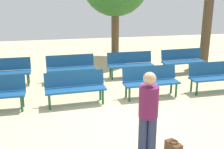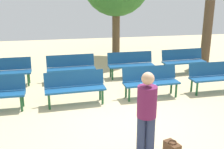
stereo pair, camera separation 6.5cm
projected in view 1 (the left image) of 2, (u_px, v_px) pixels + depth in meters
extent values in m
plane|color=#CCB789|center=(132.00, 125.00, 6.29)|extent=(24.00, 24.00, 0.00)
cylinder|color=#194C28|center=(22.00, 104.00, 6.93)|extent=(0.06, 0.06, 0.40)
cylinder|color=#194C28|center=(23.00, 99.00, 7.23)|extent=(0.06, 0.06, 0.40)
cube|color=navy|center=(76.00, 89.00, 7.30)|extent=(1.62, 0.52, 0.05)
cube|color=navy|center=(74.00, 78.00, 7.41)|extent=(1.60, 0.21, 0.40)
cylinder|color=#194C28|center=(50.00, 102.00, 7.04)|extent=(0.06, 0.06, 0.40)
cylinder|color=#194C28|center=(103.00, 97.00, 7.39)|extent=(0.06, 0.06, 0.40)
cylinder|color=#194C28|center=(49.00, 98.00, 7.34)|extent=(0.06, 0.06, 0.40)
cylinder|color=#194C28|center=(100.00, 93.00, 7.68)|extent=(0.06, 0.06, 0.40)
cube|color=navy|center=(151.00, 83.00, 7.81)|extent=(1.62, 0.50, 0.05)
cube|color=navy|center=(149.00, 73.00, 7.92)|extent=(1.60, 0.18, 0.40)
cylinder|color=#194C28|center=(129.00, 95.00, 7.56)|extent=(0.06, 0.06, 0.40)
cylinder|color=#194C28|center=(176.00, 90.00, 7.89)|extent=(0.06, 0.06, 0.40)
cylinder|color=#194C28|center=(126.00, 91.00, 7.86)|extent=(0.06, 0.06, 0.40)
cylinder|color=#194C28|center=(171.00, 87.00, 8.18)|extent=(0.06, 0.06, 0.40)
cube|color=navy|center=(216.00, 78.00, 8.26)|extent=(1.61, 0.48, 0.05)
cube|color=navy|center=(213.00, 68.00, 8.37)|extent=(1.60, 0.16, 0.40)
cylinder|color=#194C28|center=(197.00, 89.00, 8.02)|extent=(0.06, 0.06, 0.40)
cylinder|color=#194C28|center=(191.00, 85.00, 8.32)|extent=(0.06, 0.06, 0.40)
cube|color=navy|center=(5.00, 73.00, 8.72)|extent=(1.60, 0.45, 0.05)
cube|color=navy|center=(5.00, 64.00, 8.84)|extent=(1.60, 0.13, 0.40)
cylinder|color=#194C28|center=(28.00, 80.00, 8.78)|extent=(0.06, 0.06, 0.40)
cylinder|color=#194C28|center=(29.00, 77.00, 9.08)|extent=(0.06, 0.06, 0.40)
cube|color=navy|center=(71.00, 69.00, 9.19)|extent=(1.61, 0.49, 0.05)
cube|color=navy|center=(70.00, 61.00, 9.30)|extent=(1.60, 0.17, 0.40)
cylinder|color=#194C28|center=(50.00, 79.00, 8.95)|extent=(0.06, 0.06, 0.40)
cylinder|color=#194C28|center=(93.00, 76.00, 9.26)|extent=(0.06, 0.06, 0.40)
cylinder|color=#194C28|center=(50.00, 76.00, 9.25)|extent=(0.06, 0.06, 0.40)
cylinder|color=#194C28|center=(91.00, 73.00, 9.56)|extent=(0.06, 0.06, 0.40)
cube|color=navy|center=(131.00, 66.00, 9.63)|extent=(1.60, 0.44, 0.05)
cube|color=navy|center=(129.00, 57.00, 9.74)|extent=(1.60, 0.13, 0.40)
cylinder|color=#194C28|center=(112.00, 74.00, 9.40)|extent=(0.06, 0.06, 0.40)
cylinder|color=#194C28|center=(151.00, 72.00, 9.68)|extent=(0.06, 0.06, 0.40)
cylinder|color=#194C28|center=(110.00, 72.00, 9.70)|extent=(0.06, 0.06, 0.40)
cylinder|color=#194C28|center=(148.00, 69.00, 9.98)|extent=(0.06, 0.06, 0.40)
cube|color=navy|center=(183.00, 62.00, 10.11)|extent=(1.62, 0.53, 0.05)
cube|color=navy|center=(181.00, 54.00, 10.23)|extent=(1.60, 0.21, 0.40)
cylinder|color=#194C28|center=(168.00, 70.00, 9.86)|extent=(0.06, 0.06, 0.40)
cylinder|color=#194C28|center=(202.00, 68.00, 10.20)|extent=(0.06, 0.06, 0.40)
cylinder|color=#194C28|center=(164.00, 68.00, 10.15)|extent=(0.06, 0.06, 0.40)
cylinder|color=#194C28|center=(197.00, 66.00, 10.50)|extent=(0.06, 0.06, 0.40)
cylinder|color=brown|center=(115.00, 31.00, 12.29)|extent=(0.34, 0.34, 2.44)
cylinder|color=#4C3A28|center=(206.00, 33.00, 11.03)|extent=(0.37, 0.37, 2.60)
cylinder|color=navy|center=(152.00, 138.00, 4.89)|extent=(0.16, 0.16, 0.85)
cylinder|color=navy|center=(143.00, 138.00, 4.91)|extent=(0.16, 0.16, 0.85)
cylinder|color=#601947|center=(149.00, 102.00, 4.70)|extent=(0.43, 0.43, 0.55)
sphere|color=tan|center=(150.00, 78.00, 4.58)|extent=(0.22, 0.22, 0.22)
cube|color=blue|center=(149.00, 95.00, 4.94)|extent=(0.32, 0.26, 0.36)
cube|color=#4C2D19|center=(173.00, 149.00, 5.11)|extent=(0.26, 0.36, 0.26)
torus|color=#4C2D19|center=(174.00, 142.00, 5.06)|extent=(0.16, 0.16, 0.02)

